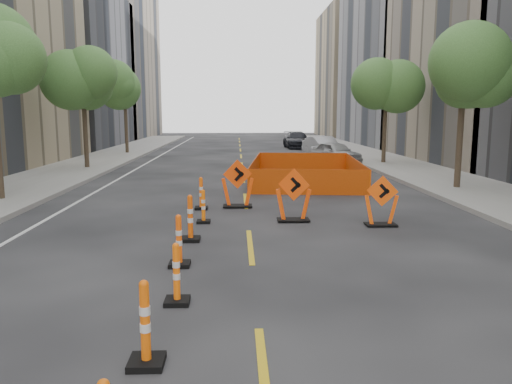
{
  "coord_description": "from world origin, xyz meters",
  "views": [
    {
      "loc": [
        -0.3,
        -7.19,
        3.05
      ],
      "look_at": [
        0.17,
        5.04,
        1.1
      ],
      "focal_mm": 35.0,
      "sensor_mm": 36.0,
      "label": 1
    }
  ],
  "objects_px": {
    "channelizer_7": "(201,193)",
    "chevron_sign_right": "(382,201)",
    "chevron_sign_center": "(294,195)",
    "channelizer_3": "(176,273)",
    "channelizer_2": "(145,323)",
    "parked_car_near": "(335,152)",
    "channelizer_4": "(179,241)",
    "parked_car_mid": "(323,147)",
    "parked_car_far": "(297,140)",
    "channelizer_6": "(203,206)",
    "channelizer_5": "(190,218)",
    "chevron_sign_left": "(238,184)"
  },
  "relations": [
    {
      "from": "channelizer_2",
      "to": "chevron_sign_left",
      "type": "xyz_separation_m",
      "value": [
        1.13,
        10.27,
        0.24
      ]
    },
    {
      "from": "channelizer_6",
      "to": "channelizer_4",
      "type": "bearing_deg",
      "value": -93.2
    },
    {
      "from": "chevron_sign_center",
      "to": "parked_car_far",
      "type": "distance_m",
      "value": 29.83
    },
    {
      "from": "channelizer_6",
      "to": "channelizer_5",
      "type": "bearing_deg",
      "value": -95.13
    },
    {
      "from": "channelizer_7",
      "to": "chevron_sign_left",
      "type": "bearing_deg",
      "value": 13.84
    },
    {
      "from": "channelizer_2",
      "to": "channelizer_3",
      "type": "relative_size",
      "value": 1.08
    },
    {
      "from": "channelizer_4",
      "to": "channelizer_2",
      "type": "bearing_deg",
      "value": -89.31
    },
    {
      "from": "channelizer_5",
      "to": "parked_car_far",
      "type": "xyz_separation_m",
      "value": [
        6.37,
        31.69,
        0.14
      ]
    },
    {
      "from": "channelizer_6",
      "to": "parked_car_far",
      "type": "height_order",
      "value": "parked_car_far"
    },
    {
      "from": "chevron_sign_center",
      "to": "parked_car_far",
      "type": "xyz_separation_m",
      "value": [
        3.65,
        29.61,
        -0.05
      ]
    },
    {
      "from": "channelizer_2",
      "to": "parked_car_near",
      "type": "height_order",
      "value": "parked_car_near"
    },
    {
      "from": "channelizer_2",
      "to": "channelizer_3",
      "type": "height_order",
      "value": "channelizer_2"
    },
    {
      "from": "channelizer_5",
      "to": "parked_car_near",
      "type": "xyz_separation_m",
      "value": [
        7.1,
        18.33,
        0.1
      ]
    },
    {
      "from": "chevron_sign_right",
      "to": "parked_car_near",
      "type": "relative_size",
      "value": 0.36
    },
    {
      "from": "channelizer_7",
      "to": "chevron_sign_right",
      "type": "xyz_separation_m",
      "value": [
        5.05,
        -2.57,
        0.17
      ]
    },
    {
      "from": "channelizer_6",
      "to": "chevron_sign_left",
      "type": "xyz_separation_m",
      "value": [
        0.96,
        2.28,
        0.31
      ]
    },
    {
      "from": "channelizer_3",
      "to": "chevron_sign_left",
      "type": "distance_m",
      "value": 8.34
    },
    {
      "from": "channelizer_3",
      "to": "chevron_sign_left",
      "type": "relative_size",
      "value": 0.65
    },
    {
      "from": "chevron_sign_center",
      "to": "channelizer_3",
      "type": "bearing_deg",
      "value": -88.74
    },
    {
      "from": "channelizer_5",
      "to": "parked_car_near",
      "type": "distance_m",
      "value": 19.65
    },
    {
      "from": "channelizer_6",
      "to": "channelizer_7",
      "type": "height_order",
      "value": "channelizer_7"
    },
    {
      "from": "channelizer_6",
      "to": "parked_car_mid",
      "type": "relative_size",
      "value": 0.22
    },
    {
      "from": "channelizer_4",
      "to": "parked_car_near",
      "type": "xyz_separation_m",
      "value": [
        7.14,
        20.32,
        0.13
      ]
    },
    {
      "from": "channelizer_2",
      "to": "channelizer_7",
      "type": "distance_m",
      "value": 9.98
    },
    {
      "from": "parked_car_far",
      "to": "channelizer_2",
      "type": "bearing_deg",
      "value": -102.09
    },
    {
      "from": "chevron_sign_left",
      "to": "chevron_sign_center",
      "type": "bearing_deg",
      "value": -66.89
    },
    {
      "from": "channelizer_4",
      "to": "parked_car_mid",
      "type": "relative_size",
      "value": 0.25
    },
    {
      "from": "channelizer_5",
      "to": "parked_car_mid",
      "type": "xyz_separation_m",
      "value": [
        7.13,
        23.04,
        0.15
      ]
    },
    {
      "from": "chevron_sign_right",
      "to": "parked_car_mid",
      "type": "relative_size",
      "value": 0.32
    },
    {
      "from": "channelizer_6",
      "to": "chevron_sign_right",
      "type": "bearing_deg",
      "value": -6.8
    },
    {
      "from": "chevron_sign_right",
      "to": "parked_car_near",
      "type": "xyz_separation_m",
      "value": [
        2.07,
        16.91,
        -0.03
      ]
    },
    {
      "from": "channelizer_4",
      "to": "chevron_sign_left",
      "type": "distance_m",
      "value": 6.39
    },
    {
      "from": "chevron_sign_center",
      "to": "parked_car_near",
      "type": "relative_size",
      "value": 0.39
    },
    {
      "from": "chevron_sign_center",
      "to": "parked_car_near",
      "type": "distance_m",
      "value": 16.83
    },
    {
      "from": "channelizer_7",
      "to": "channelizer_5",
      "type": "bearing_deg",
      "value": -89.66
    },
    {
      "from": "channelizer_3",
      "to": "parked_car_mid",
      "type": "bearing_deg",
      "value": 75.49
    },
    {
      "from": "channelizer_6",
      "to": "parked_car_near",
      "type": "distance_m",
      "value": 17.74
    },
    {
      "from": "channelizer_5",
      "to": "channelizer_6",
      "type": "distance_m",
      "value": 2.01
    },
    {
      "from": "parked_car_far",
      "to": "chevron_sign_right",
      "type": "bearing_deg",
      "value": -95.03
    },
    {
      "from": "channelizer_4",
      "to": "chevron_sign_left",
      "type": "relative_size",
      "value": 0.68
    },
    {
      "from": "channelizer_5",
      "to": "parked_car_far",
      "type": "distance_m",
      "value": 32.32
    },
    {
      "from": "channelizer_3",
      "to": "chevron_sign_right",
      "type": "height_order",
      "value": "chevron_sign_right"
    },
    {
      "from": "chevron_sign_left",
      "to": "chevron_sign_center",
      "type": "distance_m",
      "value": 2.7
    },
    {
      "from": "chevron_sign_left",
      "to": "parked_car_near",
      "type": "relative_size",
      "value": 0.4
    },
    {
      "from": "chevron_sign_center",
      "to": "parked_car_mid",
      "type": "bearing_deg",
      "value": 102.27
    },
    {
      "from": "channelizer_2",
      "to": "channelizer_5",
      "type": "distance_m",
      "value": 5.99
    },
    {
      "from": "channelizer_2",
      "to": "chevron_sign_center",
      "type": "xyz_separation_m",
      "value": [
        2.71,
        8.07,
        0.21
      ]
    },
    {
      "from": "channelizer_7",
      "to": "channelizer_3",
      "type": "bearing_deg",
      "value": -88.81
    },
    {
      "from": "chevron_sign_left",
      "to": "chevron_sign_right",
      "type": "distance_m",
      "value": 4.83
    },
    {
      "from": "channelizer_2",
      "to": "parked_car_mid",
      "type": "bearing_deg",
      "value": 76.2
    }
  ]
}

